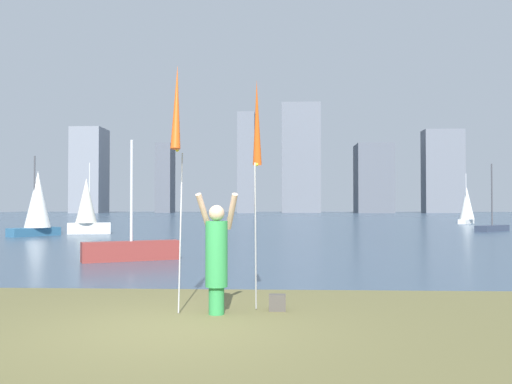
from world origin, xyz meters
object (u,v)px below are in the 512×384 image
at_px(kite_flag_right, 257,127).
at_px(sailboat_4, 131,249).
at_px(sailboat_5, 87,207).
at_px(sailboat_7, 467,205).
at_px(person, 217,254).
at_px(bag, 277,303).
at_px(sailboat_8, 492,227).
at_px(sailboat_1, 37,204).
at_px(kite_flag_left, 177,112).

bearing_deg(kite_flag_right, sailboat_4, 119.78).
xyz_separation_m(kite_flag_right, sailboat_5, (-11.21, 22.86, -1.55)).
relative_size(sailboat_5, sailboat_7, 0.94).
height_order(person, kite_flag_right, kite_flag_right).
relative_size(kite_flag_right, bag, 14.18).
bearing_deg(bag, kite_flag_right, 131.11).
bearing_deg(sailboat_8, bag, -116.99).
relative_size(sailboat_1, sailboat_8, 1.01).
height_order(bag, sailboat_7, sailboat_7).
xyz_separation_m(kite_flag_right, bag, (0.36, -0.41, -3.00)).
bearing_deg(sailboat_1, sailboat_8, 12.92).
distance_m(person, sailboat_8, 31.39).
distance_m(sailboat_5, sailboat_8, 25.82).
height_order(bag, sailboat_1, sailboat_1).
bearing_deg(sailboat_8, kite_flag_right, -117.94).
bearing_deg(sailboat_8, person, -118.32).
distance_m(person, kite_flag_right, 2.38).
bearing_deg(kite_flag_left, sailboat_8, 60.85).
bearing_deg(person, sailboat_8, 44.72).
height_order(person, sailboat_1, sailboat_1).
xyz_separation_m(kite_flag_left, sailboat_1, (-11.98, 21.51, -1.49)).
distance_m(bag, sailboat_1, 25.06).
height_order(sailboat_1, sailboat_4, sailboat_1).
bearing_deg(sailboat_7, bag, -112.31).
bearing_deg(sailboat_1, sailboat_4, -55.65).
bearing_deg(sailboat_4, person, -66.01).
distance_m(kite_flag_left, kite_flag_right, 1.56).
bearing_deg(sailboat_8, sailboat_1, -167.08).
relative_size(kite_flag_left, sailboat_5, 0.94).
xyz_separation_m(sailboat_1, sailboat_8, (27.50, 6.31, -1.50)).
bearing_deg(sailboat_7, kite_flag_right, -112.94).
relative_size(sailboat_7, sailboat_8, 1.03).
bearing_deg(sailboat_1, sailboat_7, 33.84).
bearing_deg(bag, person, -161.58).
relative_size(person, sailboat_5, 0.46).
xyz_separation_m(person, sailboat_4, (-3.66, 8.23, -0.61)).
relative_size(sailboat_4, sailboat_5, 0.89).
bearing_deg(kite_flag_right, sailboat_8, 62.06).
relative_size(kite_flag_left, sailboat_1, 0.90).
relative_size(person, sailboat_1, 0.44).
relative_size(sailboat_1, sailboat_5, 1.05).
height_order(person, sailboat_5, sailboat_5).
xyz_separation_m(sailboat_1, sailboat_5, (2.02, 2.28, -0.18)).
bearing_deg(sailboat_5, sailboat_4, -65.76).
bearing_deg(sailboat_4, sailboat_1, 124.35).
relative_size(bag, sailboat_5, 0.06).
relative_size(kite_flag_left, sailboat_4, 1.06).
bearing_deg(bag, sailboat_4, 120.45).
relative_size(person, sailboat_8, 0.45).
distance_m(kite_flag_left, sailboat_5, 25.84).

